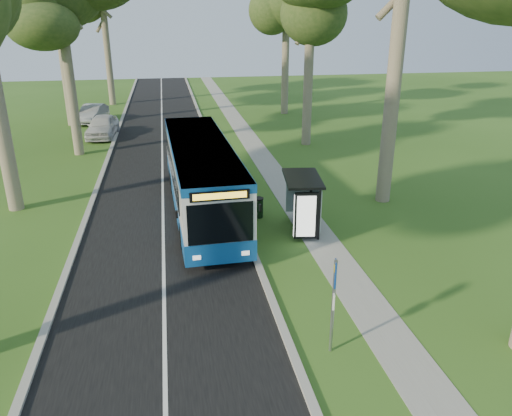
{
  "coord_description": "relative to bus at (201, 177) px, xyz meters",
  "views": [
    {
      "loc": [
        -3.01,
        -16.26,
        8.86
      ],
      "look_at": [
        0.26,
        2.02,
        1.6
      ],
      "focal_mm": 35.0,
      "sensor_mm": 36.0,
      "label": 1
    }
  ],
  "objects": [
    {
      "name": "ground",
      "position": [
        1.62,
        -6.07,
        -1.73
      ],
      "size": [
        120.0,
        120.0,
        0.0
      ],
      "primitive_type": "plane",
      "color": "#335A1C",
      "rests_on": "ground"
    },
    {
      "name": "road",
      "position": [
        -1.88,
        3.93,
        -1.72
      ],
      "size": [
        7.0,
        100.0,
        0.02
      ],
      "primitive_type": "cube",
      "color": "black",
      "rests_on": "ground"
    },
    {
      "name": "kerb_east",
      "position": [
        1.62,
        3.93,
        -1.67
      ],
      "size": [
        0.25,
        100.0,
        0.12
      ],
      "primitive_type": "cube",
      "color": "#9E9B93",
      "rests_on": "ground"
    },
    {
      "name": "kerb_west",
      "position": [
        -5.38,
        3.93,
        -1.67
      ],
      "size": [
        0.25,
        100.0,
        0.12
      ],
      "primitive_type": "cube",
      "color": "#9E9B93",
      "rests_on": "ground"
    },
    {
      "name": "centre_line",
      "position": [
        -1.88,
        3.93,
        -1.71
      ],
      "size": [
        0.12,
        100.0,
        0.0
      ],
      "primitive_type": "cube",
      "color": "white",
      "rests_on": "road"
    },
    {
      "name": "footpath",
      "position": [
        4.62,
        3.93,
        -1.72
      ],
      "size": [
        1.5,
        100.0,
        0.02
      ],
      "primitive_type": "cube",
      "color": "gray",
      "rests_on": "ground"
    },
    {
      "name": "bus",
      "position": [
        0.0,
        0.0,
        0.0
      ],
      "size": [
        3.07,
        12.67,
        3.34
      ],
      "rotation": [
        0.0,
        0.0,
        0.03
      ],
      "color": "white",
      "rests_on": "ground"
    },
    {
      "name": "bus_stop_sign",
      "position": [
        2.71,
        -11.27,
        0.03
      ],
      "size": [
        0.15,
        0.4,
        2.85
      ],
      "rotation": [
        0.0,
        0.0,
        -0.28
      ],
      "color": "gray",
      "rests_on": "ground"
    },
    {
      "name": "bus_shelter",
      "position": [
        4.24,
        -3.23,
        -0.05
      ],
      "size": [
        1.85,
        2.95,
        2.39
      ],
      "rotation": [
        0.0,
        0.0,
        -0.13
      ],
      "color": "black",
      "rests_on": "ground"
    },
    {
      "name": "litter_bin",
      "position": [
        2.48,
        -1.15,
        -1.25
      ],
      "size": [
        0.54,
        0.54,
        0.94
      ],
      "rotation": [
        0.0,
        0.0,
        0.31
      ],
      "color": "black",
      "rests_on": "ground"
    },
    {
      "name": "car_white",
      "position": [
        -6.32,
        16.86,
        -0.89
      ],
      "size": [
        2.4,
        5.07,
        1.67
      ],
      "primitive_type": "imported",
      "rotation": [
        0.0,
        0.0,
        -0.09
      ],
      "color": "silver",
      "rests_on": "ground"
    },
    {
      "name": "car_silver",
      "position": [
        -7.76,
        22.78,
        -0.98
      ],
      "size": [
        2.46,
        4.79,
        1.51
      ],
      "primitive_type": "imported",
      "rotation": [
        0.0,
        0.0,
        -0.2
      ],
      "color": "#999CA0",
      "rests_on": "ground"
    }
  ]
}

